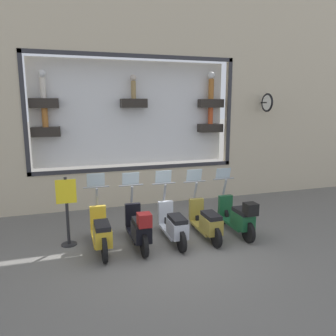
% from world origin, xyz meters
% --- Properties ---
extents(ground_plane, '(120.00, 120.00, 0.00)m').
position_xyz_m(ground_plane, '(0.00, 0.00, 0.00)').
color(ground_plane, '#66635E').
extents(building_facade, '(1.23, 36.00, 10.98)m').
position_xyz_m(building_facade, '(3.60, -0.00, 5.62)').
color(building_facade, beige).
rests_on(building_facade, ground_plane).
extents(scooter_green_0, '(1.80, 0.61, 1.54)m').
position_xyz_m(scooter_green_0, '(0.21, -1.87, 0.47)').
color(scooter_green_0, black).
rests_on(scooter_green_0, ground_plane).
extents(scooter_olive_1, '(1.79, 0.60, 1.56)m').
position_xyz_m(scooter_olive_1, '(0.27, -1.02, 0.42)').
color(scooter_olive_1, black).
rests_on(scooter_olive_1, ground_plane).
extents(scooter_silver_2, '(1.80, 0.61, 1.58)m').
position_xyz_m(scooter_silver_2, '(0.27, -0.18, 0.43)').
color(scooter_silver_2, black).
rests_on(scooter_silver_2, ground_plane).
extents(scooter_black_3, '(1.80, 0.60, 1.58)m').
position_xyz_m(scooter_black_3, '(0.22, 0.66, 0.48)').
color(scooter_black_3, black).
rests_on(scooter_black_3, ground_plane).
extents(scooter_yellow_4, '(1.81, 0.60, 1.62)m').
position_xyz_m(scooter_yellow_4, '(0.28, 1.50, 0.45)').
color(scooter_yellow_4, black).
rests_on(scooter_yellow_4, ground_plane).
extents(shop_sign_post, '(0.36, 0.45, 1.61)m').
position_xyz_m(shop_sign_post, '(0.85, 2.19, 0.87)').
color(shop_sign_post, '#232326').
rests_on(shop_sign_post, ground_plane).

